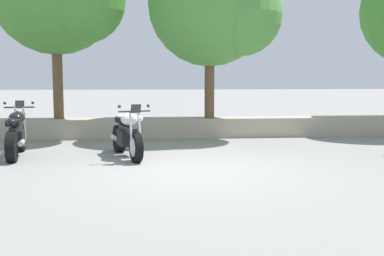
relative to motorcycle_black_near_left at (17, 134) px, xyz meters
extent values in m
plane|color=gray|center=(3.60, -1.83, -0.49)|extent=(120.00, 120.00, 0.00)
cube|color=#A89E89|center=(3.60, 2.97, -0.21)|extent=(36.00, 0.80, 0.55)
cylinder|color=black|center=(-0.10, 0.69, -0.18)|extent=(0.23, 0.63, 0.62)
cylinder|color=black|center=(0.10, -0.74, -0.18)|extent=(0.27, 0.64, 0.62)
cylinder|color=silver|center=(-0.10, 0.69, -0.18)|extent=(0.21, 0.40, 0.38)
cube|color=black|center=(0.01, -0.07, -0.08)|extent=(0.38, 0.52, 0.34)
cube|color=#2D2D30|center=(-0.01, 0.02, 0.12)|extent=(0.29, 1.11, 0.12)
ellipsoid|color=black|center=(-0.03, 0.17, 0.34)|extent=(0.41, 0.56, 0.26)
cube|color=black|center=(0.04, -0.30, 0.28)|extent=(0.34, 0.59, 0.12)
ellipsoid|color=black|center=(0.08, -0.60, 0.32)|extent=(0.26, 0.31, 0.16)
cylinder|color=#2D2D30|center=(-0.09, 0.61, 0.54)|extent=(0.66, 0.13, 0.04)
sphere|color=silver|center=(-0.18, 0.74, 0.40)|extent=(0.13, 0.13, 0.13)
sphere|color=silver|center=(-0.04, 0.76, 0.40)|extent=(0.13, 0.13, 0.13)
cube|color=#26282D|center=(-0.10, 0.71, 0.60)|extent=(0.21, 0.12, 0.18)
cylinder|color=silver|center=(0.23, -0.48, -0.13)|extent=(0.16, 0.39, 0.11)
cylinder|color=silver|center=(-0.18, 0.63, 0.18)|extent=(0.07, 0.17, 0.73)
cylinder|color=silver|center=(-0.01, 0.66, 0.18)|extent=(0.07, 0.17, 0.73)
sphere|color=#2D2D30|center=(-0.38, 0.53, 0.64)|extent=(0.07, 0.07, 0.07)
sphere|color=#2D2D30|center=(0.21, 0.61, 0.64)|extent=(0.07, 0.07, 0.07)
cylinder|color=black|center=(2.60, -0.96, -0.18)|extent=(0.32, 0.63, 0.62)
cylinder|color=black|center=(2.17, 0.41, -0.18)|extent=(0.36, 0.65, 0.62)
cylinder|color=silver|center=(2.60, -0.96, -0.18)|extent=(0.27, 0.41, 0.38)
cube|color=black|center=(2.37, -0.23, -0.08)|extent=(0.45, 0.55, 0.34)
cube|color=#2D2D30|center=(2.40, -0.32, 0.12)|extent=(0.46, 1.09, 0.12)
ellipsoid|color=white|center=(2.44, -0.47, 0.34)|extent=(0.48, 0.60, 0.26)
cube|color=black|center=(2.30, -0.01, 0.28)|extent=(0.41, 0.61, 0.12)
ellipsoid|color=white|center=(2.21, 0.28, 0.32)|extent=(0.29, 0.33, 0.16)
cylinder|color=#2D2D30|center=(2.57, -0.89, 0.54)|extent=(0.64, 0.23, 0.04)
sphere|color=silver|center=(2.68, -1.00, 0.40)|extent=(0.13, 0.13, 0.13)
sphere|color=silver|center=(2.55, -1.04, 0.40)|extent=(0.13, 0.13, 0.13)
cube|color=#26282D|center=(2.60, -0.98, 0.60)|extent=(0.22, 0.15, 0.18)
cylinder|color=silver|center=(2.09, 0.14, -0.13)|extent=(0.22, 0.40, 0.11)
cylinder|color=silver|center=(2.67, -0.90, 0.18)|extent=(0.09, 0.17, 0.73)
cylinder|color=silver|center=(2.50, -0.95, 0.18)|extent=(0.09, 0.17, 0.73)
sphere|color=#2D2D30|center=(2.85, -0.76, 0.64)|extent=(0.07, 0.07, 0.07)
sphere|color=#2D2D30|center=(2.28, -0.94, 0.64)|extent=(0.07, 0.07, 0.07)
cylinder|color=brown|center=(0.30, 3.09, 1.18)|extent=(0.28, 0.28, 2.23)
sphere|color=#428433|center=(1.10, 2.55, 3.27)|extent=(2.31, 2.31, 2.31)
cylinder|color=brown|center=(4.58, 2.92, 1.02)|extent=(0.28, 0.28, 1.90)
sphere|color=#4C8E3D|center=(4.58, 2.92, 3.27)|extent=(3.47, 3.47, 3.47)
sphere|color=#4C8E3D|center=(5.36, 2.40, 2.92)|extent=(2.26, 2.26, 2.26)
camera|label=1|loc=(2.90, -10.11, 1.21)|focal=42.76mm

